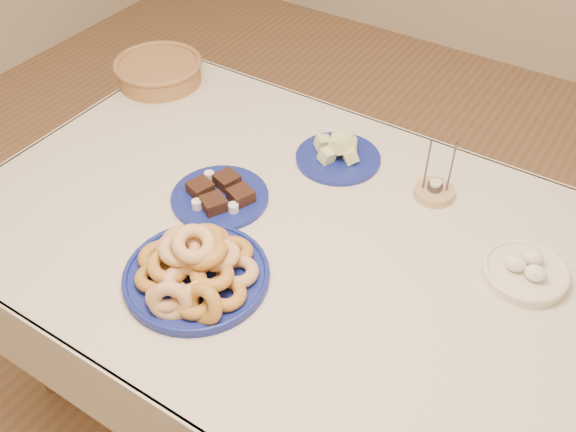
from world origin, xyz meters
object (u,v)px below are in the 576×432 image
object	(u,v)px
donut_platter	(195,270)
brownie_plate	(220,195)
melon_plate	(339,151)
wicker_basket	(159,70)
egg_bowl	(525,271)
dining_table	(298,263)
candle_holder	(434,191)

from	to	relation	value
donut_platter	brownie_plate	world-z (taller)	donut_platter
melon_plate	wicker_basket	size ratio (longest dim) A/B	0.71
egg_bowl	dining_table	bearing A→B (deg)	-162.69
brownie_plate	egg_bowl	size ratio (longest dim) A/B	1.46
brownie_plate	wicker_basket	size ratio (longest dim) A/B	0.89
egg_bowl	candle_holder	bearing A→B (deg)	151.95
brownie_plate	egg_bowl	distance (m)	0.77
donut_platter	brownie_plate	size ratio (longest dim) A/B	1.38
donut_platter	dining_table	bearing A→B (deg)	66.02
dining_table	donut_platter	size ratio (longest dim) A/B	3.93
wicker_basket	brownie_plate	bearing A→B (deg)	-34.75
melon_plate	egg_bowl	size ratio (longest dim) A/B	1.17
donut_platter	wicker_basket	distance (m)	0.91
melon_plate	egg_bowl	distance (m)	0.60
donut_platter	candle_holder	bearing A→B (deg)	59.59
wicker_basket	candle_holder	distance (m)	1.00
donut_platter	egg_bowl	world-z (taller)	donut_platter
egg_bowl	wicker_basket	bearing A→B (deg)	170.99
candle_holder	dining_table	bearing A→B (deg)	-125.14
donut_platter	melon_plate	world-z (taller)	donut_platter
dining_table	brownie_plate	bearing A→B (deg)	-179.48
candle_holder	donut_platter	bearing A→B (deg)	-120.41
dining_table	candle_holder	xyz separation A→B (m)	(0.22, 0.32, 0.12)
wicker_basket	egg_bowl	world-z (taller)	wicker_basket
brownie_plate	candle_holder	bearing A→B (deg)	34.31
dining_table	wicker_basket	distance (m)	0.87
melon_plate	brownie_plate	xyz separation A→B (m)	(-0.18, -0.32, -0.01)
donut_platter	melon_plate	distance (m)	0.58
brownie_plate	wicker_basket	bearing A→B (deg)	145.25
dining_table	melon_plate	world-z (taller)	melon_plate
candle_holder	egg_bowl	size ratio (longest dim) A/B	0.81
wicker_basket	candle_holder	xyz separation A→B (m)	(0.99, -0.05, -0.02)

